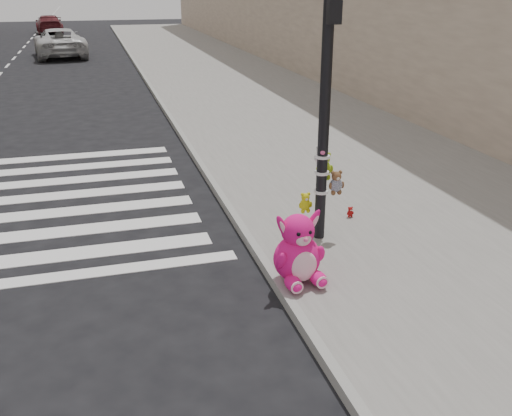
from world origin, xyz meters
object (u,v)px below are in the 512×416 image
object	(u,v)px
pink_bunny	(298,253)
car_white_near	(59,43)
red_teddy	(350,212)
signal_pole	(325,131)

from	to	relation	value
pink_bunny	car_white_near	xyz separation A→B (m)	(-3.89, 27.42, 0.21)
red_teddy	car_white_near	size ratio (longest dim) A/B	0.03
car_white_near	signal_pole	bearing A→B (deg)	94.22
signal_pole	car_white_near	distance (m)	26.61
signal_pole	pink_bunny	bearing A→B (deg)	-123.26
car_white_near	pink_bunny	bearing A→B (deg)	92.09
signal_pole	car_white_near	bearing A→B (deg)	100.19
red_teddy	car_white_near	world-z (taller)	car_white_near
pink_bunny	red_teddy	bearing A→B (deg)	43.28
pink_bunny	red_teddy	distance (m)	2.45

